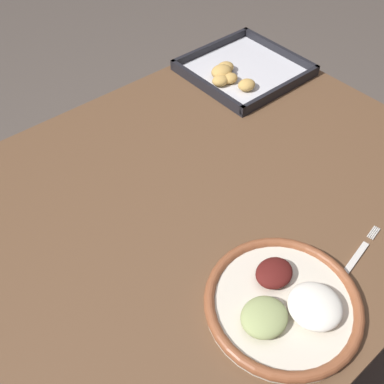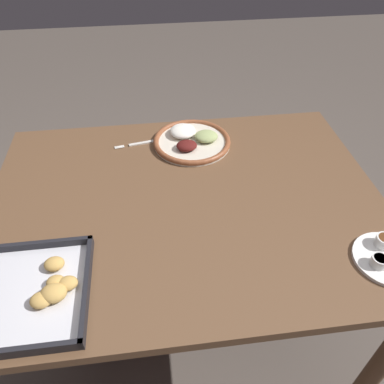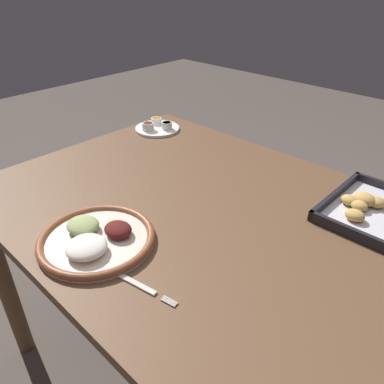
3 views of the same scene
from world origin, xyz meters
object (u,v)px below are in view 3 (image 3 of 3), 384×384
at_px(baking_tray, 382,214).
at_px(dinner_plate, 96,239).
at_px(fork, 136,284).
at_px(saucer_plate, 157,127).

bearing_deg(baking_tray, dinner_plate, -128.30).
relative_size(dinner_plate, baking_tray, 0.91).
height_order(dinner_plate, fork, dinner_plate).
bearing_deg(saucer_plate, dinner_plate, -53.43).
distance_m(saucer_plate, baking_tray, 0.91).
distance_m(fork, baking_tray, 0.68).
bearing_deg(saucer_plate, baking_tray, -0.58).
relative_size(dinner_plate, saucer_plate, 1.56).
bearing_deg(baking_tray, fork, -115.12).
distance_m(dinner_plate, fork, 0.18).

